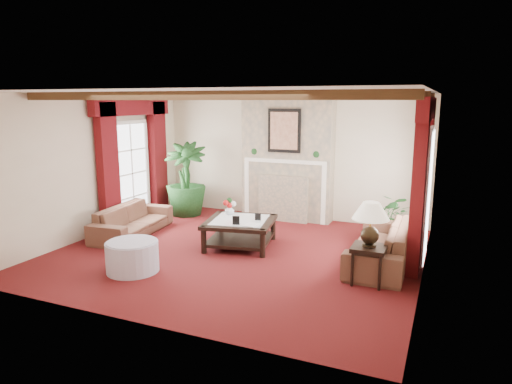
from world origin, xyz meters
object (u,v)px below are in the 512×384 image
at_px(side_table, 368,265).
at_px(ottoman, 132,257).
at_px(sofa_left, 132,215).
at_px(sofa_right, 381,237).
at_px(potted_palm, 186,195).
at_px(coffee_table, 240,233).

height_order(side_table, ottoman, side_table).
xyz_separation_m(sofa_left, sofa_right, (4.69, 0.28, 0.05)).
height_order(sofa_left, ottoman, sofa_left).
xyz_separation_m(potted_palm, ottoman, (1.12, -3.36, -0.23)).
xyz_separation_m(side_table, ottoman, (-3.40, -0.94, -0.05)).
bearing_deg(sofa_right, coffee_table, -88.11).
relative_size(sofa_left, ottoman, 2.50).
distance_m(sofa_right, side_table, 0.96).
bearing_deg(ottoman, sofa_left, 128.01).
distance_m(sofa_left, side_table, 4.70).
relative_size(sofa_left, coffee_table, 1.69).
bearing_deg(sofa_left, potted_palm, -10.69).
xyz_separation_m(coffee_table, side_table, (2.41, -0.83, 0.04)).
distance_m(coffee_table, side_table, 2.55).
xyz_separation_m(sofa_left, side_table, (4.65, -0.67, -0.10)).
distance_m(sofa_right, coffee_table, 2.46).
bearing_deg(potted_palm, sofa_right, -17.97).
bearing_deg(ottoman, side_table, 15.41).
bearing_deg(sofa_right, side_table, -3.19).
distance_m(sofa_right, potted_palm, 4.79).
bearing_deg(sofa_right, ottoman, -62.12).
relative_size(sofa_left, sofa_right, 0.90).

